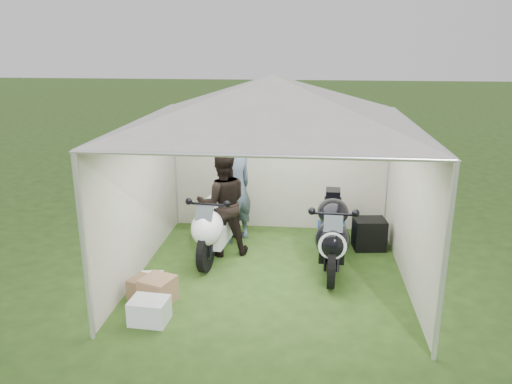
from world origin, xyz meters
TOP-DOWN VIEW (x-y plane):
  - ground at (0.00, 0.00)m, footprint 80.00×80.00m
  - canopy_tent at (-0.00, 0.03)m, footprint 5.66×5.66m
  - motorcycle_white at (-0.93, 0.59)m, footprint 0.63×2.18m
  - motorcycle_black at (0.93, 0.29)m, footprint 0.55×2.23m
  - paddock_stand at (0.97, 1.30)m, footprint 0.49×0.32m
  - person_dark_jacket at (-0.85, 0.67)m, footprint 1.00×0.87m
  - person_blue_jacket at (-0.74, 1.25)m, footprint 0.85×0.86m
  - equipment_box at (1.61, 1.12)m, footprint 0.58×0.49m
  - crate_0 at (-1.42, -1.58)m, footprint 0.50×0.40m
  - crate_1 at (-1.46, -1.08)m, footprint 0.52×0.52m
  - crate_2 at (-1.67, -0.72)m, footprint 0.34×0.30m
  - crate_3 at (-1.63, -1.03)m, footprint 0.55×0.46m

SIDE VIEW (x-z plane):
  - ground at x=0.00m, z-range 0.00..0.00m
  - crate_2 at x=-1.67m, z-range 0.00..0.23m
  - crate_3 at x=-1.63m, z-range 0.00..0.31m
  - crate_0 at x=-1.42m, z-range 0.00..0.31m
  - paddock_stand at x=0.97m, z-range 0.00..0.36m
  - crate_1 at x=-1.46m, z-range 0.00..0.36m
  - equipment_box at x=1.61m, z-range 0.00..0.53m
  - motorcycle_white at x=-0.93m, z-range 0.06..1.13m
  - motorcycle_black at x=0.93m, z-range 0.06..1.16m
  - person_dark_jacket at x=-0.85m, z-range 0.00..1.76m
  - person_blue_jacket at x=-0.74m, z-range 0.00..2.00m
  - canopy_tent at x=0.00m, z-range 1.08..4.08m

